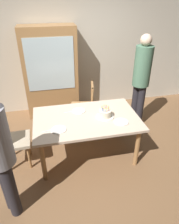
# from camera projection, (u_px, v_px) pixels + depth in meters

# --- Properties ---
(ground) EXTENTS (6.40, 6.40, 0.00)m
(ground) POSITION_uv_depth(u_px,v_px,m) (87.00, 153.00, 3.61)
(ground) COLOR brown
(back_wall) EXTENTS (6.40, 0.10, 2.60)m
(back_wall) POSITION_uv_depth(u_px,v_px,m) (69.00, 52.00, 4.51)
(back_wall) COLOR beige
(back_wall) RESTS_ON ground
(dining_table) EXTENTS (1.64, 1.03, 0.74)m
(dining_table) POSITION_uv_depth(u_px,v_px,m) (86.00, 122.00, 3.28)
(dining_table) COLOR beige
(dining_table) RESTS_ON ground
(birthday_cake) EXTENTS (0.28, 0.28, 0.19)m
(birthday_cake) POSITION_uv_depth(u_px,v_px,m) (105.00, 114.00, 3.24)
(birthday_cake) COLOR silver
(birthday_cake) RESTS_ON dining_table
(plate_near_celebrant) EXTENTS (0.22, 0.22, 0.01)m
(plate_near_celebrant) POSITION_uv_depth(u_px,v_px,m) (59.00, 130.00, 2.96)
(plate_near_celebrant) COLOR white
(plate_near_celebrant) RESTS_ON dining_table
(plate_far_side) EXTENTS (0.22, 0.22, 0.01)m
(plate_far_side) POSITION_uv_depth(u_px,v_px,m) (79.00, 111.00, 3.42)
(plate_far_side) COLOR white
(plate_far_side) RESTS_ON dining_table
(plate_near_guest) EXTENTS (0.22, 0.22, 0.01)m
(plate_near_guest) POSITION_uv_depth(u_px,v_px,m) (121.00, 122.00, 3.13)
(plate_near_guest) COLOR white
(plate_near_guest) RESTS_ON dining_table
(fork_near_celebrant) EXTENTS (0.18, 0.05, 0.01)m
(fork_near_celebrant) POSITION_uv_depth(u_px,v_px,m) (48.00, 131.00, 2.94)
(fork_near_celebrant) COLOR silver
(fork_near_celebrant) RESTS_ON dining_table
(fork_far_side) EXTENTS (0.18, 0.05, 0.01)m
(fork_far_side) POSITION_uv_depth(u_px,v_px,m) (69.00, 112.00, 3.39)
(fork_far_side) COLOR silver
(fork_far_side) RESTS_ON dining_table
(chair_spindle_back) EXTENTS (0.52, 0.52, 0.95)m
(chair_spindle_back) POSITION_uv_depth(u_px,v_px,m) (84.00, 107.00, 4.10)
(chair_spindle_back) COLOR #9E7042
(chair_spindle_back) RESTS_ON ground
(chair_upholstered) EXTENTS (0.46, 0.46, 0.95)m
(chair_upholstered) POSITION_uv_depth(u_px,v_px,m) (8.00, 137.00, 3.14)
(chair_upholstered) COLOR tan
(chair_upholstered) RESTS_ON ground
(person_guest) EXTENTS (0.32, 0.32, 1.83)m
(person_guest) POSITION_uv_depth(u_px,v_px,m) (141.00, 77.00, 3.90)
(person_guest) COLOR #262328
(person_guest) RESTS_ON ground
(china_cabinet) EXTENTS (1.10, 0.45, 1.90)m
(china_cabinet) POSITION_uv_depth(u_px,v_px,m) (51.00, 73.00, 4.36)
(china_cabinet) COLOR #9E7042
(china_cabinet) RESTS_ON ground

